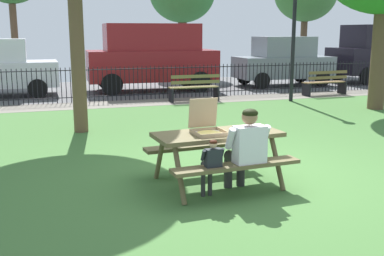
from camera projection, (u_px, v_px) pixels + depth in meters
name	position (u px, v px, depth m)	size (l,w,h in m)	color
ground	(203.00, 142.00, 9.35)	(28.00, 12.46, 0.02)	#416E34
cobblestone_walkway	(145.00, 103.00, 14.50)	(28.00, 1.40, 0.01)	slate
street_asphalt	(124.00, 89.00, 18.11)	(28.00, 6.34, 0.01)	#515154
picnic_table_foreground	(218.00, 144.00, 6.64)	(1.90, 1.61, 0.79)	brown
pizza_box_open	(207.00, 127.00, 6.51)	(0.46, 0.50, 0.48)	tan
adult_at_table	(246.00, 147.00, 6.24)	(0.62, 0.61, 1.19)	#2B2B2B
child_at_table	(211.00, 163.00, 6.05)	(0.32, 0.31, 0.82)	#2C2C2C
iron_fence_streetside	(140.00, 83.00, 15.04)	(22.53, 0.03, 1.09)	black
park_bench_center	(194.00, 88.00, 14.76)	(1.60, 0.47, 0.85)	brown
park_bench_right	(325.00, 83.00, 16.20)	(1.63, 0.58, 0.85)	brown
lamp_post_walkway	(295.00, 14.00, 14.31)	(0.28, 0.28, 4.48)	black
parked_car_center	(152.00, 56.00, 17.23)	(4.77, 2.21, 2.46)	maroon
parked_car_right	(283.00, 61.00, 18.93)	(3.93, 1.88, 1.98)	gray
parked_car_far_right	(384.00, 52.00, 20.34)	(4.77, 2.23, 2.46)	black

